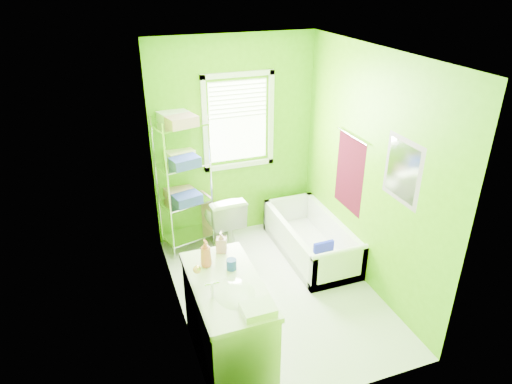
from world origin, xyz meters
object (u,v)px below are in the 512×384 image
object	(u,v)px
toilet	(222,219)
wire_shelf_unit	(183,169)
bathtub	(312,244)
vanity	(228,319)

from	to	relation	value
toilet	wire_shelf_unit	xyz separation A→B (m)	(-0.41, 0.15, 0.70)
bathtub	vanity	bearing A→B (deg)	-138.83
bathtub	vanity	distance (m)	1.98
vanity	wire_shelf_unit	world-z (taller)	wire_shelf_unit
bathtub	wire_shelf_unit	xyz separation A→B (m)	(-1.41, 0.73, 0.94)
wire_shelf_unit	toilet	bearing A→B (deg)	-19.37
toilet	vanity	size ratio (longest dim) A/B	0.68
toilet	wire_shelf_unit	world-z (taller)	wire_shelf_unit
bathtub	wire_shelf_unit	bearing A→B (deg)	152.62
bathtub	toilet	distance (m)	1.18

